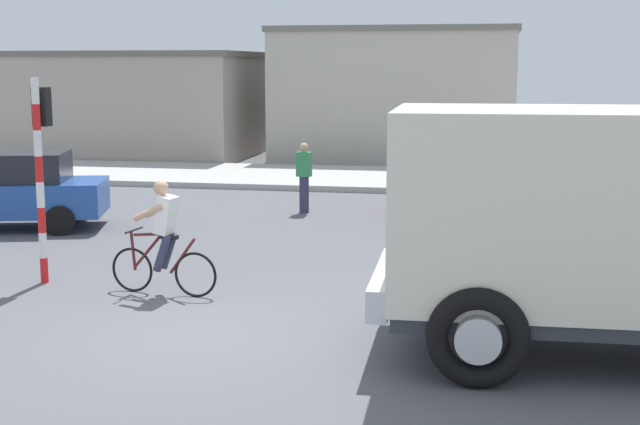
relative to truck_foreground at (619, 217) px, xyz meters
name	(u,v)px	position (x,y,z in m)	size (l,w,h in m)	color
ground_plane	(205,334)	(-4.97, -0.05, -1.67)	(120.00, 120.00, 0.00)	#56565B
sidewalk_far	(370,178)	(-4.97, 15.41, -1.59)	(80.00, 5.00, 0.16)	#ADADA8
truck_foreground	(619,217)	(0.00, 0.00, 0.00)	(5.50, 2.98, 2.90)	silver
cyclist	(163,238)	(-6.20, 1.76, -0.80)	(1.72, 0.53, 1.72)	black
traffic_light_pole	(41,151)	(-8.32, 2.18, 0.40)	(0.24, 0.43, 3.20)	red
car_red_near	(487,182)	(-1.56, 9.54, -0.85)	(4.24, 2.40, 1.60)	red
car_white_mid	(8,190)	(-11.33, 6.31, -0.85)	(4.31, 2.73, 1.60)	#234C9E
pedestrian_near_kerb	(304,176)	(-5.70, 9.48, -0.82)	(0.34, 0.22, 1.62)	#2D334C
building_corner_left	(111,104)	(-15.67, 21.29, 0.26)	(11.12, 6.81, 3.86)	#9E9389
building_mid_block	(399,93)	(-4.90, 22.71, 0.67)	(8.48, 7.54, 4.67)	#B2AD9E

